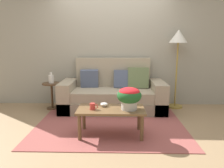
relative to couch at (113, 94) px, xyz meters
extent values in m
plane|color=#997A56|center=(-0.04, -0.86, -0.33)|extent=(14.00, 14.00, 0.00)
cube|color=gray|center=(-0.04, 0.48, 1.10)|extent=(6.40, 0.12, 2.85)
cube|color=#994C47|center=(-0.04, -0.91, -0.32)|extent=(2.51, 1.92, 0.01)
cube|color=gray|center=(-0.01, -0.07, -0.20)|extent=(2.13, 0.90, 0.25)
cube|color=gray|center=(-0.01, -0.09, 0.02)|extent=(1.61, 0.81, 0.20)
cube|color=gray|center=(-0.01, 0.30, 0.32)|extent=(1.61, 0.16, 0.85)
cube|color=gray|center=(-0.94, -0.07, -0.02)|extent=(0.26, 0.90, 0.61)
cube|color=gray|center=(0.93, -0.07, -0.02)|extent=(0.26, 0.90, 0.61)
cube|color=#4C5670|center=(0.20, 0.14, 0.31)|extent=(0.39, 0.23, 0.40)
cube|color=#607047|center=(0.53, 0.13, 0.34)|extent=(0.44, 0.25, 0.45)
cube|color=#4C5670|center=(-0.52, 0.15, 0.31)|extent=(0.39, 0.20, 0.39)
cylinder|color=brown|center=(-0.46, -1.51, -0.13)|extent=(0.05, 0.05, 0.40)
cylinder|color=brown|center=(0.44, -1.51, -0.13)|extent=(0.05, 0.05, 0.40)
cylinder|color=brown|center=(-0.46, -1.09, -0.13)|extent=(0.05, 0.05, 0.40)
cylinder|color=brown|center=(0.44, -1.09, -0.13)|extent=(0.05, 0.05, 0.40)
cube|color=brown|center=(-0.01, -1.30, 0.08)|extent=(1.01, 0.53, 0.03)
cylinder|color=#4C331E|center=(-1.31, 0.01, -0.31)|extent=(0.25, 0.25, 0.03)
cylinder|color=#4C331E|center=(-1.31, 0.01, -0.05)|extent=(0.05, 0.05, 0.51)
cylinder|color=#4C331E|center=(-1.31, 0.01, 0.22)|extent=(0.38, 0.38, 0.03)
cylinder|color=olive|center=(1.35, 0.20, -0.31)|extent=(0.33, 0.33, 0.03)
cylinder|color=olive|center=(1.35, 0.20, 0.39)|extent=(0.03, 0.03, 1.37)
cone|color=beige|center=(1.35, 0.20, 1.21)|extent=(0.38, 0.38, 0.27)
cylinder|color=#B7B2A8|center=(0.26, -1.34, 0.17)|extent=(0.23, 0.23, 0.13)
ellipsoid|color=#1E5123|center=(0.26, -1.34, 0.31)|extent=(0.36, 0.36, 0.23)
ellipsoid|color=red|center=(0.26, -1.34, 0.37)|extent=(0.31, 0.31, 0.13)
cylinder|color=red|center=(-0.28, -1.36, 0.15)|extent=(0.08, 0.08, 0.10)
torus|color=red|center=(-0.23, -1.36, 0.15)|extent=(0.07, 0.01, 0.07)
cylinder|color=silver|center=(-0.12, -1.20, 0.11)|extent=(0.05, 0.05, 0.02)
ellipsoid|color=silver|center=(-0.12, -1.20, 0.14)|extent=(0.12, 0.12, 0.05)
cylinder|color=silver|center=(-1.31, 0.01, 0.32)|extent=(0.11, 0.11, 0.17)
cylinder|color=silver|center=(-1.31, 0.01, 0.43)|extent=(0.05, 0.05, 0.06)
camera|label=1|loc=(0.08, -4.43, 1.08)|focal=34.63mm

